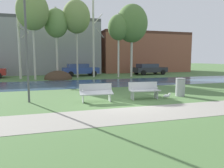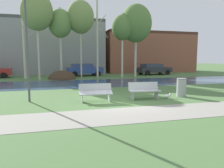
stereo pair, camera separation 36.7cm
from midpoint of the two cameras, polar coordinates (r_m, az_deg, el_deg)
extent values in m
plane|color=#4C703D|center=(19.83, -5.35, 0.78)|extent=(120.00, 120.00, 0.00)
cube|color=gray|center=(8.27, 9.28, -7.86)|extent=(60.00, 2.20, 0.01)
cube|color=#33516B|center=(18.15, -4.43, 0.24)|extent=(80.00, 6.07, 0.01)
ellipsoid|color=#423021|center=(22.61, -12.80, 1.39)|extent=(2.82, 3.57, 1.70)
cube|color=#B2B5B7|center=(10.23, -3.33, -2.39)|extent=(1.63, 0.59, 0.17)
cube|color=#B2B5B7|center=(10.48, -3.55, -0.96)|extent=(1.60, 0.20, 0.40)
cube|color=#B2B5B7|center=(10.27, -7.01, -3.67)|extent=(0.07, 0.43, 0.45)
cube|color=#B2B5B7|center=(10.44, 0.21, -3.45)|extent=(0.07, 0.43, 0.45)
cylinder|color=#B2B5B7|center=(10.17, -7.02, -1.69)|extent=(0.06, 0.28, 0.04)
cylinder|color=#B2B5B7|center=(10.34, 0.25, -1.50)|extent=(0.06, 0.28, 0.04)
cube|color=#B2B5B7|center=(11.03, 9.77, -1.80)|extent=(1.63, 0.59, 0.05)
cube|color=#B2B5B7|center=(11.26, 9.29, -0.48)|extent=(1.60, 0.20, 0.40)
cube|color=#B2B5B7|center=(10.91, 6.41, -3.04)|extent=(0.07, 0.43, 0.45)
cube|color=#B2B5B7|center=(11.37, 12.73, -2.76)|extent=(0.07, 0.43, 0.45)
cylinder|color=#B2B5B7|center=(10.82, 6.50, -1.17)|extent=(0.06, 0.28, 0.04)
cylinder|color=#B2B5B7|center=(11.28, 12.86, -0.97)|extent=(0.06, 0.28, 0.04)
cylinder|color=#999B9E|center=(12.38, 18.94, -0.88)|extent=(0.50, 0.50, 1.01)
torus|color=#5B5D5E|center=(12.33, 19.02, 1.31)|extent=(0.53, 0.53, 0.04)
ellipsoid|color=white|center=(11.60, 15.46, -3.18)|extent=(0.39, 0.18, 0.18)
sphere|color=white|center=(11.67, 16.22, -2.70)|extent=(0.13, 0.13, 0.13)
cone|color=gold|center=(11.71, 16.51, -2.69)|extent=(0.07, 0.04, 0.04)
cylinder|color=gold|center=(11.59, 15.62, -3.55)|extent=(0.01, 0.01, 0.10)
cylinder|color=gold|center=(11.65, 15.44, -3.49)|extent=(0.01, 0.01, 0.10)
cylinder|color=#4C4C51|center=(10.87, -20.91, 8.24)|extent=(0.10, 0.10, 4.88)
cylinder|color=beige|center=(23.79, -22.14, 9.01)|extent=(0.25, 0.25, 6.37)
cylinder|color=beige|center=(24.21, -20.82, 12.08)|extent=(0.82, 1.15, 0.48)
cylinder|color=beige|center=(23.41, -21.31, 13.47)|extent=(1.01, 0.99, 0.48)
cylinder|color=#BCB7A8|center=(22.44, -18.84, 11.98)|extent=(0.20, 0.20, 8.47)
ellipsoid|color=olive|center=(22.79, -19.08, 17.92)|extent=(3.04, 3.04, 3.65)
cylinder|color=#BCB7A8|center=(23.49, -13.17, 10.58)|extent=(0.23, 0.23, 7.37)
ellipsoid|color=#668947|center=(23.72, -13.31, 15.56)|extent=(2.49, 2.49, 2.99)
cylinder|color=#BCB7A8|center=(23.74, -7.94, 11.84)|extent=(0.18, 0.18, 8.35)
ellipsoid|color=olive|center=(24.05, -8.03, 17.40)|extent=(2.93, 2.93, 3.52)
cylinder|color=beige|center=(24.00, -3.51, 11.84)|extent=(0.22, 0.22, 8.35)
cylinder|color=beige|center=(24.87, -2.24, 17.06)|extent=(0.80, 1.12, 0.99)
cylinder|color=beige|center=(23.58, -1.70, 13.48)|extent=(1.18, 1.15, 0.94)
cylinder|color=beige|center=(23.93, 3.24, 10.27)|extent=(0.20, 0.20, 7.03)
ellipsoid|color=#567A3D|center=(24.12, 3.27, 14.94)|extent=(2.34, 2.34, 2.81)
cylinder|color=beige|center=(24.76, 6.80, 10.92)|extent=(0.25, 0.25, 7.72)
ellipsoid|color=#567A3D|center=(25.01, 6.87, 15.87)|extent=(3.55, 3.55, 4.26)
cylinder|color=black|center=(26.91, -26.34, 2.38)|extent=(0.66, 0.28, 0.64)
cylinder|color=black|center=(25.17, -26.72, 2.10)|extent=(0.66, 0.28, 0.64)
cube|color=#2D4793|center=(25.87, -6.92, 3.65)|extent=(4.36, 2.26, 0.69)
cube|color=#32457F|center=(25.77, -7.67, 4.90)|extent=(2.50, 1.86, 0.45)
cylinder|color=black|center=(27.15, -4.54, 3.10)|extent=(0.66, 0.28, 0.64)
cylinder|color=black|center=(25.37, -3.36, 2.85)|extent=(0.66, 0.28, 0.64)
cylinder|color=black|center=(26.51, -10.31, 2.93)|extent=(0.66, 0.28, 0.64)
cylinder|color=black|center=(24.69, -9.52, 2.66)|extent=(0.66, 0.28, 0.64)
cube|color=#282B30|center=(28.24, 11.61, 3.76)|extent=(4.61, 2.24, 0.62)
cube|color=#2F3648|center=(28.03, 11.01, 4.87)|extent=(2.64, 1.83, 0.48)
cylinder|color=black|center=(29.82, 13.05, 3.28)|extent=(0.66, 0.28, 0.64)
cylinder|color=black|center=(28.33, 15.09, 3.05)|extent=(0.66, 0.28, 0.64)
cylinder|color=black|center=(28.29, 8.08, 3.21)|extent=(0.66, 0.28, 0.64)
cylinder|color=black|center=(26.72, 9.96, 2.96)|extent=(0.66, 0.28, 0.64)
cube|color=gray|center=(31.66, -18.07, 8.98)|extent=(16.74, 7.33, 6.89)
cube|color=#48484B|center=(32.03, -18.32, 15.51)|extent=(16.74, 7.33, 0.40)
cube|color=brown|center=(36.12, 8.68, 7.99)|extent=(13.83, 9.43, 5.69)
cube|color=#4E2C21|center=(36.31, 8.77, 12.80)|extent=(13.83, 9.43, 0.40)
camera|label=1|loc=(0.18, -89.06, 0.11)|focal=34.04mm
camera|label=2|loc=(0.18, 90.94, -0.11)|focal=34.04mm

